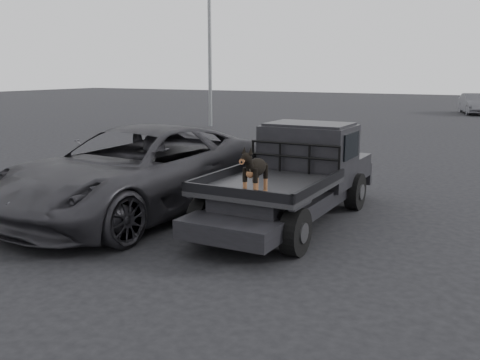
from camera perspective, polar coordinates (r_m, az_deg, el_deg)
The scene contains 7 objects.
ground at distance 8.29m, azimuth 3.45°, elevation -8.35°, with size 120.00×120.00×0.00m, color black.
flatbed_ute at distance 10.14m, azimuth 5.30°, elevation -1.93°, with size 2.00×5.40×0.92m, color black, non-canonical shape.
ute_cab at distance 10.84m, azimuth 7.36°, elevation 3.74°, with size 1.72×1.30×0.88m, color black, non-canonical shape.
headache_rack at distance 10.18m, azimuth 5.82°, elevation 2.33°, with size 1.80×0.08×0.55m, color black, non-canonical shape.
dog at distance 8.30m, azimuth 1.66°, elevation 0.93°, with size 0.32×0.60×0.74m, color black, non-canonical shape.
parked_suv at distance 10.83m, azimuth -10.93°, elevation 0.97°, with size 2.87×6.23×1.73m, color #2D2C31.
distant_car_a at distance 38.58m, azimuth 23.77°, elevation 7.46°, with size 1.42×4.06×1.34m, color #4C4C52.
Camera 1 is at (3.25, -7.08, 2.83)m, focal length 40.00 mm.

